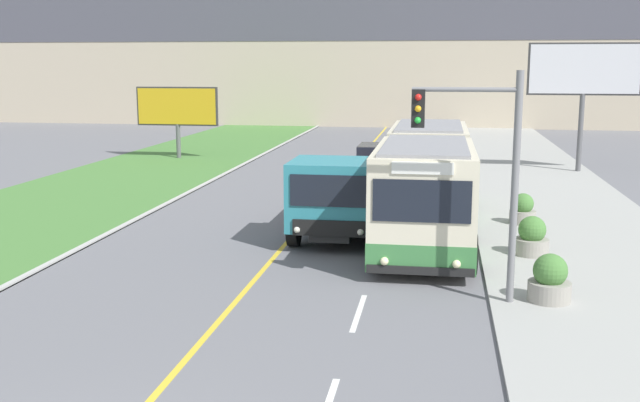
# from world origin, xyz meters

# --- Properties ---
(apartment_block_background) EXTENTS (80.00, 8.04, 19.68)m
(apartment_block_background) POSITION_xyz_m (0.00, 57.45, 9.84)
(apartment_block_background) COLOR #BCAD93
(apartment_block_background) RESTS_ON ground_plane
(city_bus) EXTENTS (2.72, 12.10, 3.06)m
(city_bus) POSITION_xyz_m (3.96, 15.89, 1.55)
(city_bus) COLOR beige
(city_bus) RESTS_ON ground_plane
(dump_truck) EXTENTS (2.58, 6.40, 2.46)m
(dump_truck) POSITION_xyz_m (1.43, 14.37, 1.25)
(dump_truck) COLOR black
(dump_truck) RESTS_ON ground_plane
(car_distant) EXTENTS (1.80, 4.30, 1.45)m
(car_distant) POSITION_xyz_m (1.42, 27.09, 0.69)
(car_distant) COLOR maroon
(car_distant) RESTS_ON ground_plane
(traffic_light_mast) EXTENTS (2.28, 0.32, 5.02)m
(traffic_light_mast) POSITION_xyz_m (5.21, 8.81, 3.23)
(traffic_light_mast) COLOR slate
(traffic_light_mast) RESTS_ON ground_plane
(billboard_large) EXTENTS (5.12, 0.24, 6.09)m
(billboard_large) POSITION_xyz_m (10.88, 29.66, 4.65)
(billboard_large) COLOR #59595B
(billboard_large) RESTS_ON ground_plane
(billboard_small) EXTENTS (4.53, 0.24, 3.88)m
(billboard_small) POSITION_xyz_m (-9.80, 31.89, 2.74)
(billboard_small) COLOR #59595B
(billboard_small) RESTS_ON ground_plane
(planter_round_near) EXTENTS (0.92, 0.92, 1.05)m
(planter_round_near) POSITION_xyz_m (6.77, 9.00, 0.54)
(planter_round_near) COLOR gray
(planter_round_near) RESTS_ON sidewalk_right
(planter_round_second) EXTENTS (0.92, 0.92, 1.06)m
(planter_round_second) POSITION_xyz_m (6.84, 13.04, 0.54)
(planter_round_second) COLOR gray
(planter_round_second) RESTS_ON sidewalk_right
(planter_round_third) EXTENTS (0.84, 0.84, 0.98)m
(planter_round_third) POSITION_xyz_m (7.02, 17.08, 0.51)
(planter_round_third) COLOR gray
(planter_round_third) RESTS_ON sidewalk_right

